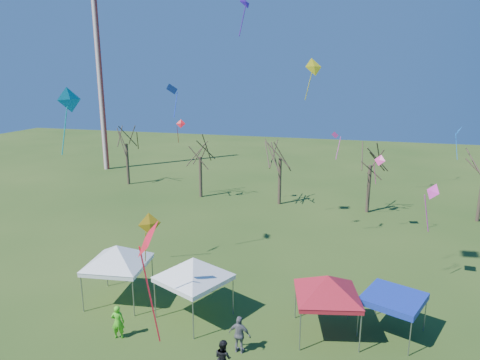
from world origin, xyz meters
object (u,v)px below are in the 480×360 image
object	(u,v)px
person_dark	(223,358)
person_grey	(240,335)
tent_white_west	(117,249)
tent_red	(328,280)
tree_3	(372,148)
tree_0	(125,129)
radio_mast	(100,75)
person_green	(118,322)
tree_1	(200,142)
tree_2	(281,141)
tent_blue	(394,299)
tent_white_mid	(193,262)

from	to	relation	value
person_dark	person_grey	world-z (taller)	person_grey
tent_white_west	tent_red	bearing A→B (deg)	-0.86
tree_3	tent_white_west	world-z (taller)	tree_3
tree_3	person_dark	bearing A→B (deg)	-103.79
person_dark	tree_0	bearing A→B (deg)	-20.57
radio_mast	person_dark	xyz separation A→B (m)	(27.92, -34.87, -11.66)
tent_white_west	tree_3	bearing A→B (deg)	56.31
tree_3	person_green	xyz separation A→B (m)	(-11.86, -23.76, -5.21)
tree_1	person_dark	distance (m)	28.11
tree_0	tent_white_west	size ratio (longest dim) A/B	1.93
radio_mast	tree_2	xyz separation A→B (m)	(25.63, -9.62, -6.21)
tree_3	person_green	distance (m)	27.07
tree_1	tree_3	bearing A→B (deg)	-2.06
tree_1	tent_red	xyz separation A→B (m)	(14.64, -21.33, -2.83)
tree_2	person_grey	bearing A→B (deg)	-83.84
tree_2	person_green	distance (m)	24.94
tree_0	tent_red	world-z (taller)	tree_0
tree_1	tent_blue	world-z (taller)	tree_1
tent_white_mid	tree_1	bearing A→B (deg)	109.91
tree_3	tent_white_mid	bearing A→B (deg)	-113.25
tent_red	tree_3	bearing A→B (deg)	84.05
radio_mast	tree_0	world-z (taller)	radio_mast
tree_0	tent_red	bearing A→B (deg)	-44.23
tree_0	tree_2	world-z (taller)	tree_0
radio_mast	tree_0	distance (m)	11.45
tree_3	tent_white_mid	world-z (taller)	tree_3
tree_2	tent_white_west	bearing A→B (deg)	-104.25
tree_2	person_grey	size ratio (longest dim) A/B	4.50
tent_white_mid	person_green	size ratio (longest dim) A/B	2.39
tree_3	tent_blue	world-z (taller)	tree_3
tree_2	tent_white_west	size ratio (longest dim) A/B	1.88
tree_0	radio_mast	bearing A→B (deg)	137.23
radio_mast	tent_white_mid	bearing A→B (deg)	-50.98
tree_0	person_green	size ratio (longest dim) A/B	4.88
tree_0	tent_white_west	bearing A→B (deg)	-61.13
tent_white_mid	person_grey	bearing A→B (deg)	-36.17
tree_3	tent_white_mid	size ratio (longest dim) A/B	1.91
person_green	person_dark	size ratio (longest dim) A/B	1.03
tent_blue	tree_3	bearing A→B (deg)	92.83
tree_0	tent_white_mid	size ratio (longest dim) A/B	2.04
tent_white_west	tree_1	bearing A→B (deg)	98.32
tree_0	person_green	world-z (taller)	tree_0
radio_mast	person_green	xyz separation A→B (m)	(22.17, -33.72, -11.63)
tree_1	tree_3	xyz separation A→B (m)	(16.80, -0.60, 0.29)
tree_2	tree_3	distance (m)	8.41
tree_2	tent_white_mid	world-z (taller)	tree_2
radio_mast	person_grey	xyz separation A→B (m)	(28.18, -33.19, -11.59)
tent_white_west	tent_white_mid	world-z (taller)	tent_white_mid
person_dark	tent_white_west	bearing A→B (deg)	3.25
tent_red	person_green	world-z (taller)	tent_red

